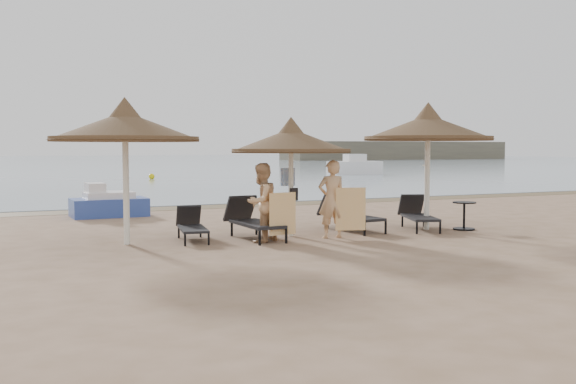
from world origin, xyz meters
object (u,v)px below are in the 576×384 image
object	(u,v)px
lounger_near_right	(348,213)
lounger_far_right	(417,214)
side_table	(464,217)
person_left	(261,196)
lounger_far_left	(192,225)
pedal_boat	(108,204)
lounger_near_left	(252,220)
person_right	(332,193)
palapa_left	(125,127)
palapa_center	(291,141)
palapa_right	(428,128)

from	to	relation	value
lounger_near_right	lounger_far_right	distance (m)	1.80
side_table	person_left	distance (m)	5.42
lounger_far_left	pedal_boat	world-z (taller)	pedal_boat
person_left	lounger_near_left	bearing A→B (deg)	-123.54
lounger_far_right	person_right	world-z (taller)	person_right
lounger_near_left	pedal_boat	bearing A→B (deg)	108.16
palapa_left	lounger_near_left	world-z (taller)	palapa_left
palapa_left	person_left	size ratio (longest dim) A/B	1.57
lounger_near_right	pedal_boat	size ratio (longest dim) A/B	0.96
lounger_near_right	person_right	bearing A→B (deg)	-139.35
lounger_far_right	pedal_boat	world-z (taller)	pedal_boat
lounger_far_right	person_left	distance (m)	4.51
lounger_near_left	person_left	distance (m)	0.89
lounger_near_left	lounger_far_right	xyz separation A→B (m)	(4.41, -0.16, -0.04)
lounger_near_right	person_right	xyz separation A→B (m)	(-1.04, -1.11, 0.61)
palapa_center	lounger_far_left	xyz separation A→B (m)	(-2.26, 0.36, -1.86)
palapa_center	lounger_near_right	bearing A→B (deg)	14.59
person_left	palapa_left	bearing A→B (deg)	-47.73
palapa_center	palapa_right	bearing A→B (deg)	-4.36
palapa_left	person_right	world-z (taller)	palapa_left
lounger_far_left	palapa_right	bearing A→B (deg)	2.20
palapa_left	lounger_far_left	bearing A→B (deg)	3.59
palapa_center	person_left	bearing A→B (deg)	-149.73
palapa_left	lounger_near_right	xyz separation A→B (m)	(5.46, 0.19, -2.06)
lounger_near_left	side_table	world-z (taller)	lounger_near_left
palapa_right	lounger_near_right	size ratio (longest dim) A/B	1.51
lounger_far_right	person_left	bearing A→B (deg)	-153.24
palapa_center	side_table	bearing A→B (deg)	-9.07
palapa_center	palapa_right	world-z (taller)	palapa_right
lounger_far_left	side_table	bearing A→B (deg)	-0.68
palapa_left	person_left	world-z (taller)	palapa_left
lounger_far_right	palapa_left	bearing A→B (deg)	-162.31
side_table	lounger_far_right	bearing A→B (deg)	144.96
lounger_near_right	lounger_near_left	bearing A→B (deg)	-178.81
lounger_far_right	side_table	distance (m)	1.15
palapa_center	person_right	bearing A→B (deg)	-42.02
lounger_far_left	pedal_boat	size ratio (longest dim) A/B	0.77
palapa_left	person_right	distance (m)	4.74
side_table	lounger_far_left	bearing A→B (deg)	170.96
palapa_left	person_left	distance (m)	3.22
lounger_near_right	lounger_far_right	bearing A→B (deg)	-22.41
palapa_center	pedal_boat	bearing A→B (deg)	117.88
palapa_left	pedal_boat	bearing A→B (deg)	85.42
lounger_near_left	side_table	xyz separation A→B (m)	(5.35, -0.82, -0.09)
palapa_center	lounger_near_right	size ratio (longest dim) A/B	1.31
person_left	palapa_right	bearing A→B (deg)	152.61
palapa_center	lounger_far_left	world-z (taller)	palapa_center
lounger_near_left	pedal_boat	world-z (taller)	pedal_boat
palapa_center	pedal_boat	distance (m)	7.14
lounger_far_left	pedal_boat	distance (m)	5.83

